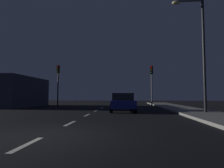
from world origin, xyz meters
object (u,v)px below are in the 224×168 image
at_px(traffic_signal_right, 152,78).
at_px(traffic_signal_left, 58,78).
at_px(car_stopped_ahead, 122,102).
at_px(street_lamp_right, 199,44).

bearing_deg(traffic_signal_right, traffic_signal_left, 180.00).
bearing_deg(car_stopped_ahead, traffic_signal_right, 63.47).
xyz_separation_m(traffic_signal_left, street_lamp_right, (12.78, -8.28, 1.40)).
height_order(traffic_signal_right, car_stopped_ahead, traffic_signal_right).
relative_size(traffic_signal_left, car_stopped_ahead, 1.17).
relative_size(car_stopped_ahead, street_lamp_right, 0.51).
height_order(traffic_signal_left, street_lamp_right, street_lamp_right).
distance_m(traffic_signal_left, traffic_signal_right, 10.63).
bearing_deg(traffic_signal_left, car_stopped_ahead, -39.90).
xyz_separation_m(traffic_signal_right, street_lamp_right, (2.15, -8.28, 1.52)).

